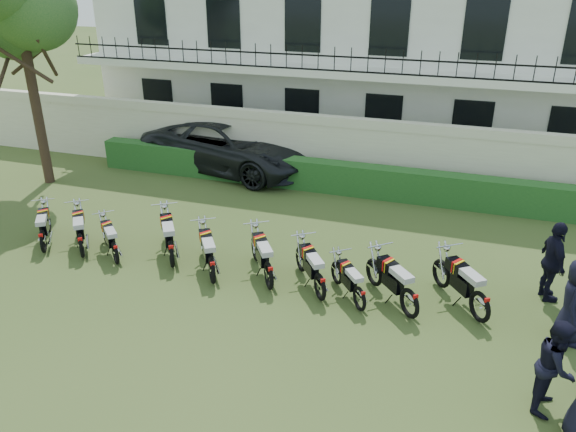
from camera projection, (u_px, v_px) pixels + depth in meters
name	position (u px, v px, depth m)	size (l,w,h in m)	color
ground	(232.00, 304.00, 12.34)	(100.00, 100.00, 0.00)	#394F1F
perimeter_wall	(327.00, 149.00, 18.78)	(30.00, 0.35, 2.30)	beige
hedge	(350.00, 179.00, 18.08)	(18.00, 0.60, 1.00)	#1A4A1D
building	(366.00, 48.00, 22.90)	(20.40, 9.60, 7.40)	white
motorcycle_0	(42.00, 236.00, 14.33)	(1.14, 1.60, 1.02)	black
motorcycle_1	(81.00, 240.00, 14.08)	(1.29, 1.61, 1.08)	black
motorcycle_2	(115.00, 248.00, 13.79)	(1.35, 1.30, 0.98)	black
motorcycle_3	(171.00, 248.00, 13.60)	(1.28, 1.82, 1.16)	black
motorcycle_4	(212.00, 264.00, 12.92)	(1.21, 1.73, 1.10)	black
motorcycle_5	(269.00, 269.00, 12.69)	(1.23, 1.76, 1.12)	black
motorcycle_6	(320.00, 281.00, 12.27)	(1.22, 1.66, 1.07)	black
motorcycle_7	(360.00, 293.00, 11.92)	(1.13, 1.40, 0.94)	black
motorcycle_8	(410.00, 297.00, 11.64)	(1.44, 1.61, 1.12)	black
motorcycle_9	(481.00, 300.00, 11.50)	(1.34, 1.76, 1.15)	black
suv	(230.00, 146.00, 20.07)	(2.97, 6.45, 1.79)	black
officer_1	(556.00, 366.00, 9.13)	(0.82, 0.64, 1.70)	black
officer_3	(575.00, 302.00, 10.79)	(0.87, 0.57, 1.78)	black
officer_5	(553.00, 262.00, 12.16)	(1.09, 0.45, 1.86)	black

